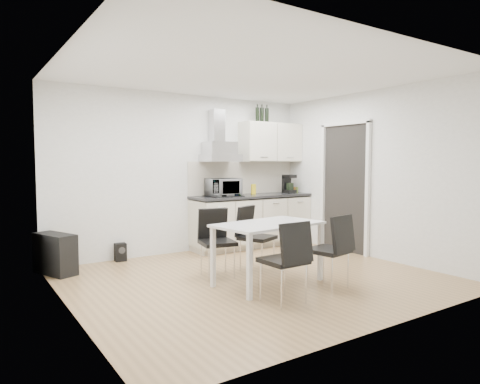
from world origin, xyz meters
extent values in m
plane|color=#A48051|center=(0.00, 0.00, 0.00)|extent=(4.50, 4.50, 0.00)
cube|color=white|center=(0.00, 2.00, 1.30)|extent=(4.50, 0.10, 2.60)
cube|color=white|center=(0.00, -2.00, 1.30)|extent=(4.50, 0.10, 2.60)
cube|color=white|center=(-2.25, 0.00, 1.30)|extent=(0.10, 4.00, 2.60)
cube|color=white|center=(2.25, 0.00, 1.30)|extent=(0.10, 4.00, 2.60)
plane|color=white|center=(0.00, 0.00, 2.60)|extent=(4.50, 4.50, 0.00)
cube|color=white|center=(2.21, 0.55, 1.05)|extent=(0.08, 1.04, 2.10)
cube|color=beige|center=(1.15, 1.74, 0.05)|extent=(2.16, 0.52, 0.10)
cube|color=beige|center=(1.15, 1.70, 0.48)|extent=(2.20, 0.60, 0.76)
cube|color=#28282A|center=(1.15, 1.69, 0.90)|extent=(2.22, 0.64, 0.04)
cube|color=beige|center=(1.15, 1.99, 1.21)|extent=(2.20, 0.02, 0.58)
cube|color=beige|center=(1.65, 1.82, 1.85)|extent=(1.20, 0.35, 0.70)
cube|color=silver|center=(0.55, 1.78, 1.65)|extent=(0.60, 0.46, 0.30)
cube|color=silver|center=(0.55, 1.89, 2.10)|extent=(0.22, 0.20, 0.55)
imported|color=silver|center=(0.55, 1.68, 1.10)|extent=(0.57, 0.34, 0.37)
cube|color=yellow|center=(1.25, 1.80, 1.01)|extent=(0.08, 0.04, 0.18)
cylinder|color=brown|center=(2.08, 1.65, 0.98)|extent=(0.04, 0.04, 0.11)
cylinder|color=#4C6626|center=(2.14, 1.65, 0.98)|extent=(0.04, 0.04, 0.11)
cylinder|color=black|center=(1.35, 1.82, 2.36)|extent=(0.07, 0.07, 0.32)
cylinder|color=black|center=(1.45, 1.82, 2.36)|extent=(0.07, 0.07, 0.32)
cylinder|color=black|center=(1.56, 1.82, 2.36)|extent=(0.07, 0.07, 0.32)
cube|color=white|center=(0.00, -0.28, 0.73)|extent=(1.39, 0.91, 0.03)
cube|color=white|center=(-0.56, -0.68, 0.36)|extent=(0.06, 0.06, 0.72)
cube|color=white|center=(0.64, -0.52, 0.36)|extent=(0.06, 0.06, 0.72)
cube|color=white|center=(-0.64, -0.04, 0.36)|extent=(0.06, 0.06, 0.72)
cube|color=white|center=(0.56, 0.12, 0.36)|extent=(0.06, 0.06, 0.72)
cube|color=black|center=(-2.09, 1.65, 0.27)|extent=(0.49, 0.70, 0.54)
cube|color=gold|center=(-1.95, 1.65, 0.47)|extent=(0.22, 0.55, 0.09)
cube|color=black|center=(-1.14, 1.90, 0.13)|extent=(0.17, 0.16, 0.27)
camera|label=1|loc=(-3.14, -4.40, 1.49)|focal=32.00mm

